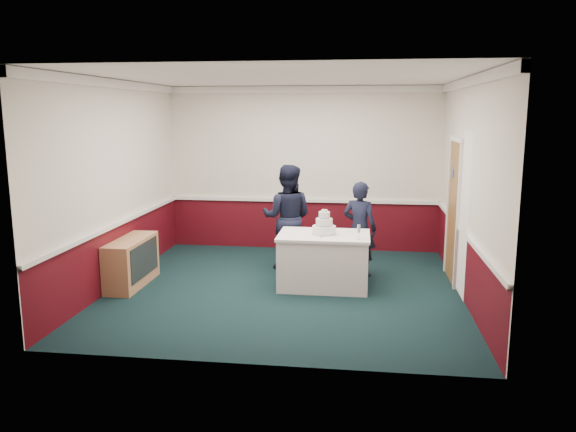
# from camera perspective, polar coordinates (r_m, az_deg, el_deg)

# --- Properties ---
(ground) EXTENTS (5.00, 5.00, 0.00)m
(ground) POSITION_cam_1_polar(r_m,az_deg,el_deg) (8.23, -0.30, -7.41)
(ground) COLOR black
(ground) RESTS_ON ground
(room_shell) EXTENTS (5.00, 5.00, 3.00)m
(room_shell) POSITION_cam_1_polar(r_m,az_deg,el_deg) (8.45, 0.78, 6.66)
(room_shell) COLOR silver
(room_shell) RESTS_ON ground
(sideboard) EXTENTS (0.41, 1.20, 0.70)m
(sideboard) POSITION_cam_1_polar(r_m,az_deg,el_deg) (8.63, -15.59, -4.53)
(sideboard) COLOR tan
(sideboard) RESTS_ON ground
(cake_table) EXTENTS (1.32, 0.92, 0.79)m
(cake_table) POSITION_cam_1_polar(r_m,az_deg,el_deg) (8.26, 3.65, -4.48)
(cake_table) COLOR white
(cake_table) RESTS_ON ground
(wedding_cake) EXTENTS (0.35, 0.35, 0.36)m
(wedding_cake) POSITION_cam_1_polar(r_m,az_deg,el_deg) (8.14, 3.69, -1.08)
(wedding_cake) COLOR white
(wedding_cake) RESTS_ON cake_table
(cake_knife) EXTENTS (0.03, 0.22, 0.00)m
(cake_knife) POSITION_cam_1_polar(r_m,az_deg,el_deg) (7.97, 3.37, -2.12)
(cake_knife) COLOR silver
(cake_knife) RESTS_ON cake_table
(champagne_flute) EXTENTS (0.05, 0.05, 0.21)m
(champagne_flute) POSITION_cam_1_polar(r_m,az_deg,el_deg) (7.85, 7.20, -1.38)
(champagne_flute) COLOR silver
(champagne_flute) RESTS_ON cake_table
(person_man) EXTENTS (0.86, 0.69, 1.71)m
(person_man) POSITION_cam_1_polar(r_m,az_deg,el_deg) (9.06, -0.08, -0.15)
(person_man) COLOR black
(person_man) RESTS_ON ground
(person_woman) EXTENTS (0.63, 0.52, 1.49)m
(person_woman) POSITION_cam_1_polar(r_m,az_deg,el_deg) (8.80, 7.28, -1.30)
(person_woman) COLOR black
(person_woman) RESTS_ON ground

